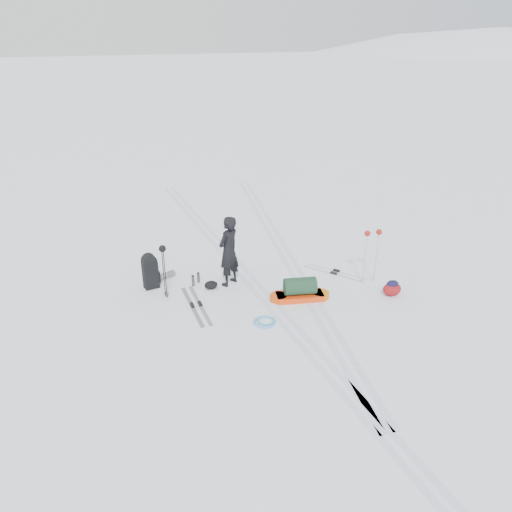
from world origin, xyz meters
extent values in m
plane|color=white|center=(0.00, 0.00, 0.00)|extent=(200.00, 200.00, 0.00)
ellipsoid|color=white|center=(90.00, 90.00, -75.00)|extent=(256.00, 192.00, 160.00)
cube|color=silver|center=(-0.12, 0.00, 0.00)|extent=(1.40, 17.97, 0.01)
cube|color=silver|center=(0.12, 0.00, 0.00)|extent=(1.40, 17.97, 0.01)
cube|color=silver|center=(1.28, 2.00, 0.00)|extent=(2.09, 13.88, 0.01)
cube|color=silver|center=(1.52, 2.00, 0.00)|extent=(2.09, 13.88, 0.01)
imported|color=black|center=(-0.58, 0.66, 0.88)|extent=(0.77, 0.72, 1.76)
cube|color=#F13C0E|center=(0.76, -0.59, 0.07)|extent=(1.16, 0.66, 0.14)
cylinder|color=orange|center=(1.26, -0.68, 0.07)|extent=(0.47, 0.47, 0.14)
cylinder|color=#E2490D|center=(0.27, -0.49, 0.07)|extent=(0.47, 0.47, 0.14)
cylinder|color=#163220|center=(0.76, -0.59, 0.34)|extent=(0.79, 0.53, 0.40)
cube|color=black|center=(-2.42, 1.09, 0.35)|extent=(0.38, 0.30, 0.69)
cylinder|color=black|center=(-2.42, 1.09, 0.71)|extent=(0.37, 0.29, 0.34)
cube|color=black|center=(-2.24, 1.14, 0.25)|extent=(0.11, 0.19, 0.30)
cylinder|color=slate|center=(-2.03, 1.46, 0.07)|extent=(0.56, 0.36, 0.15)
cylinder|color=black|center=(-2.17, 0.55, 0.61)|extent=(0.03, 0.03, 1.23)
cylinder|color=black|center=(-2.15, 0.47, 0.61)|extent=(0.03, 0.03, 1.23)
torus|color=black|center=(-2.17, 0.55, 0.10)|extent=(0.11, 0.11, 0.01)
torus|color=black|center=(-2.15, 0.47, 0.10)|extent=(0.11, 0.11, 0.01)
sphere|color=black|center=(-2.16, 0.50, 1.24)|extent=(0.16, 0.16, 0.16)
cylinder|color=silver|center=(2.55, -0.37, 0.65)|extent=(0.02, 0.02, 1.30)
cylinder|color=silver|center=(2.85, -0.38, 0.65)|extent=(0.02, 0.02, 1.30)
torus|color=#A7ABAF|center=(2.55, -0.37, 0.10)|extent=(0.10, 0.10, 0.01)
torus|color=#B0B2B7|center=(2.85, -0.38, 0.10)|extent=(0.10, 0.10, 0.01)
sphere|color=maroon|center=(2.55, -0.37, 1.32)|extent=(0.14, 0.14, 0.14)
sphere|color=maroon|center=(2.85, -0.38, 1.32)|extent=(0.14, 0.14, 0.14)
cube|color=#999CA1|center=(-1.50, -0.12, 0.01)|extent=(0.15, 1.84, 0.02)
cube|color=gray|center=(-1.68, -0.12, 0.01)|extent=(0.15, 1.84, 0.02)
cube|color=black|center=(-1.50, -0.12, 0.04)|extent=(0.08, 0.19, 0.05)
cube|color=black|center=(-1.68, -0.12, 0.04)|extent=(0.08, 0.19, 0.05)
cube|color=#B8BABF|center=(2.08, 0.28, 0.01)|extent=(1.13, 1.39, 0.02)
cube|color=silver|center=(2.22, 0.38, 0.01)|extent=(1.13, 1.39, 0.02)
cube|color=black|center=(2.08, 0.28, 0.04)|extent=(0.16, 0.18, 0.05)
cube|color=black|center=(2.22, 0.38, 0.04)|extent=(0.16, 0.18, 0.05)
torus|color=#60A2EA|center=(-0.35, -1.29, 0.02)|extent=(0.64, 0.64, 0.05)
torus|color=#58B1D7|center=(-0.32, -1.26, 0.04)|extent=(0.50, 0.50, 0.04)
ellipsoid|color=maroon|center=(2.89, -1.12, 0.16)|extent=(0.55, 0.49, 0.32)
ellipsoid|color=black|center=(2.89, -1.12, 0.30)|extent=(0.35, 0.33, 0.16)
cylinder|color=#525459|center=(-1.44, 0.84, 0.13)|extent=(0.08, 0.08, 0.26)
cylinder|color=#505257|center=(-1.28, 0.98, 0.12)|extent=(0.08, 0.08, 0.24)
cylinder|color=black|center=(-1.44, 0.84, 0.27)|extent=(0.07, 0.07, 0.03)
cylinder|color=black|center=(-1.28, 0.98, 0.25)|extent=(0.07, 0.07, 0.03)
ellipsoid|color=black|center=(-1.06, 0.56, 0.10)|extent=(0.37, 0.32, 0.20)
camera|label=1|loc=(-3.46, -9.81, 5.83)|focal=35.00mm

